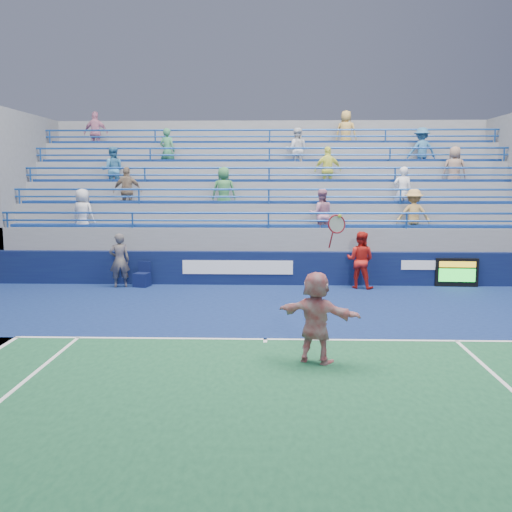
{
  "coord_description": "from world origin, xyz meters",
  "views": [
    {
      "loc": [
        0.17,
        -11.98,
        3.48
      ],
      "look_at": [
        -0.28,
        2.5,
        1.5
      ],
      "focal_mm": 40.0,
      "sensor_mm": 36.0,
      "label": 1
    }
  ],
  "objects_px": {
    "serve_speed_board": "(457,273)",
    "line_judge": "(120,261)",
    "tennis_player": "(316,317)",
    "judge_chair": "(142,279)",
    "ball_girl": "(360,260)"
  },
  "relations": [
    {
      "from": "judge_chair",
      "to": "ball_girl",
      "type": "xyz_separation_m",
      "value": [
        6.99,
        -0.04,
        0.65
      ]
    },
    {
      "from": "serve_speed_board",
      "to": "tennis_player",
      "type": "xyz_separation_m",
      "value": [
        -5.09,
        -7.78,
        0.42
      ]
    },
    {
      "from": "ball_girl",
      "to": "serve_speed_board",
      "type": "bearing_deg",
      "value": -150.94
    },
    {
      "from": "judge_chair",
      "to": "ball_girl",
      "type": "height_order",
      "value": "ball_girl"
    },
    {
      "from": "tennis_player",
      "to": "serve_speed_board",
      "type": "bearing_deg",
      "value": 56.83
    },
    {
      "from": "serve_speed_board",
      "to": "tennis_player",
      "type": "relative_size",
      "value": 0.48
    },
    {
      "from": "serve_speed_board",
      "to": "ball_girl",
      "type": "distance_m",
      "value": 3.2
    },
    {
      "from": "serve_speed_board",
      "to": "tennis_player",
      "type": "height_order",
      "value": "tennis_player"
    },
    {
      "from": "serve_speed_board",
      "to": "line_judge",
      "type": "xyz_separation_m",
      "value": [
        -10.82,
        -0.44,
        0.41
      ]
    },
    {
      "from": "ball_girl",
      "to": "tennis_player",
      "type": "bearing_deg",
      "value": 98.19
    },
    {
      "from": "judge_chair",
      "to": "ball_girl",
      "type": "distance_m",
      "value": 7.02
    },
    {
      "from": "serve_speed_board",
      "to": "line_judge",
      "type": "relative_size",
      "value": 0.77
    },
    {
      "from": "serve_speed_board",
      "to": "ball_girl",
      "type": "relative_size",
      "value": 0.74
    },
    {
      "from": "serve_speed_board",
      "to": "judge_chair",
      "type": "bearing_deg",
      "value": -178.28
    },
    {
      "from": "serve_speed_board",
      "to": "judge_chair",
      "type": "height_order",
      "value": "serve_speed_board"
    }
  ]
}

